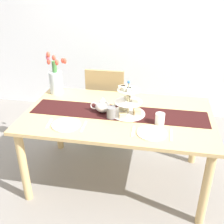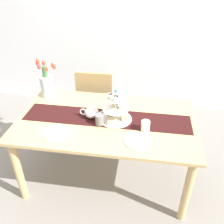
% 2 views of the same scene
% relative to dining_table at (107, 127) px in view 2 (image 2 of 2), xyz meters
% --- Properties ---
extents(ground_plane, '(8.00, 8.00, 0.00)m').
position_rel_dining_table_xyz_m(ground_plane, '(0.00, 0.00, -0.63)').
color(ground_plane, gray).
extents(room_wall_rear, '(6.00, 0.08, 2.60)m').
position_rel_dining_table_xyz_m(room_wall_rear, '(0.00, 1.58, 0.67)').
color(room_wall_rear, silver).
rests_on(room_wall_rear, ground_plane).
extents(dining_table, '(1.63, 0.96, 0.73)m').
position_rel_dining_table_xyz_m(dining_table, '(0.00, 0.00, 0.00)').
color(dining_table, tan).
rests_on(dining_table, ground_plane).
extents(chair_left, '(0.42, 0.42, 0.91)m').
position_rel_dining_table_xyz_m(chair_left, '(-0.25, 0.71, -0.13)').
color(chair_left, '#9C8254').
rests_on(chair_left, ground_plane).
extents(table_runner, '(1.54, 0.30, 0.00)m').
position_rel_dining_table_xyz_m(table_runner, '(0.00, 0.01, 0.10)').
color(table_runner, black).
rests_on(table_runner, dining_table).
extents(tiered_cake_stand, '(0.30, 0.30, 0.30)m').
position_rel_dining_table_xyz_m(tiered_cake_stand, '(0.09, 0.00, 0.20)').
color(tiered_cake_stand, beige).
rests_on(tiered_cake_stand, table_runner).
extents(teapot, '(0.24, 0.13, 0.14)m').
position_rel_dining_table_xyz_m(teapot, '(-0.14, 0.00, 0.16)').
color(teapot, white).
rests_on(teapot, table_runner).
extents(tulip_vase, '(0.23, 0.23, 0.44)m').
position_rel_dining_table_xyz_m(tulip_vase, '(-0.69, 0.34, 0.24)').
color(tulip_vase, silver).
rests_on(tulip_vase, dining_table).
extents(dinner_plate_left, '(0.23, 0.23, 0.01)m').
position_rel_dining_table_xyz_m(dinner_plate_left, '(-0.38, -0.29, 0.10)').
color(dinner_plate_left, white).
rests_on(dinner_plate_left, dining_table).
extents(fork_left, '(0.03, 0.15, 0.01)m').
position_rel_dining_table_xyz_m(fork_left, '(-0.52, -0.29, 0.10)').
color(fork_left, silver).
rests_on(fork_left, dining_table).
extents(knife_left, '(0.02, 0.17, 0.01)m').
position_rel_dining_table_xyz_m(knife_left, '(-0.23, -0.29, 0.10)').
color(knife_left, silver).
rests_on(knife_left, dining_table).
extents(dinner_plate_right, '(0.23, 0.23, 0.01)m').
position_rel_dining_table_xyz_m(dinner_plate_right, '(0.31, -0.29, 0.10)').
color(dinner_plate_right, white).
rests_on(dinner_plate_right, dining_table).
extents(fork_right, '(0.02, 0.15, 0.01)m').
position_rel_dining_table_xyz_m(fork_right, '(0.16, -0.29, 0.10)').
color(fork_right, silver).
rests_on(fork_right, dining_table).
extents(knife_right, '(0.02, 0.17, 0.01)m').
position_rel_dining_table_xyz_m(knife_right, '(0.45, -0.29, 0.10)').
color(knife_right, silver).
rests_on(knife_right, dining_table).
extents(mug_grey, '(0.08, 0.08, 0.09)m').
position_rel_dining_table_xyz_m(mug_grey, '(-0.04, -0.10, 0.15)').
color(mug_grey, slate).
rests_on(mug_grey, table_runner).
extents(mug_white_text, '(0.08, 0.08, 0.09)m').
position_rel_dining_table_xyz_m(mug_white_text, '(0.36, -0.13, 0.14)').
color(mug_white_text, white).
rests_on(mug_white_text, dining_table).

